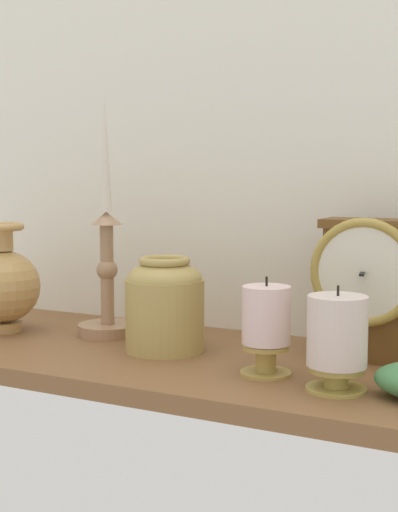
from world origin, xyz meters
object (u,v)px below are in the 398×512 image
Objects in this scene: brass_vase_jar at (164,303)px; pillar_candle_front at (337,339)px; candlestick_tall_left at (107,269)px; pillar_candle_near_clock at (266,325)px; mantel_clock at (368,286)px; brass_vase_bulbous at (4,284)px.

brass_vase_jar reaches higher than pillar_candle_front.
candlestick_tall_left reaches higher than pillar_candle_near_clock.
mantel_clock reaches higher than pillar_candle_front.
brass_vase_bulbous reaches higher than pillar_candle_near_clock.
brass_vase_bulbous is 1.42× the size of pillar_candle_front.
mantel_clock reaches higher than brass_vase_jar.
brass_vase_bulbous is 47.26cm from pillar_candle_near_clock.
candlestick_tall_left is 42.71cm from pillar_candle_front.
pillar_candle_front is 0.99× the size of pillar_candle_near_clock.
pillar_candle_front is at bearing -14.77° from pillar_candle_near_clock.
pillar_candle_near_clock is at bearing -16.14° from brass_vase_jar.
brass_vase_jar is 18.38cm from pillar_candle_near_clock.
brass_vase_jar is (13.06, -4.87, -3.50)cm from candlestick_tall_left.
brass_vase_jar is at bearing 163.86° from pillar_candle_near_clock.
pillar_candle_near_clock is (-9.58, -13.09, -3.96)cm from mantel_clock.
mantel_clock is 40.40cm from candlestick_tall_left.
pillar_candle_near_clock is (30.70, -9.97, -4.20)cm from candlestick_tall_left.
pillar_candle_front and pillar_candle_near_clock have the same top height.
candlestick_tall_left is 3.00× the size of pillar_candle_front.
brass_vase_jar is at bearing -20.43° from candlestick_tall_left.
pillar_candle_near_clock is at bearing -17.99° from candlestick_tall_left.
mantel_clock is 28.55cm from brass_vase_jar.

